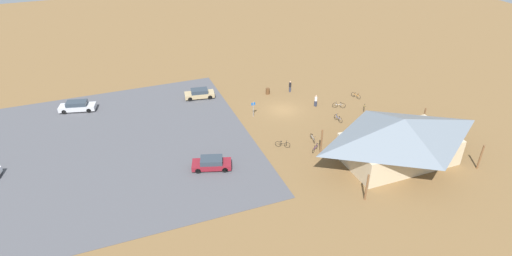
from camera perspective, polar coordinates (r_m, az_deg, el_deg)
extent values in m
plane|color=brown|center=(58.55, 3.67, 2.46)|extent=(160.00, 160.00, 0.00)
cube|color=#4C4C51|center=(52.95, -21.65, -3.12)|extent=(37.83, 32.07, 0.05)
cube|color=#C6B28E|center=(49.84, 18.78, -2.68)|extent=(12.15, 6.68, 3.04)
pyramid|color=slate|center=(48.50, 19.30, -0.03)|extent=(15.03, 9.56, 2.31)
cylinder|color=brown|center=(57.16, 21.76, 1.16)|extent=(0.20, 0.20, 3.04)
cylinder|color=brown|center=(49.14, 8.87, -1.76)|extent=(0.20, 0.20, 3.04)
cylinder|color=brown|center=(51.97, 28.16, -3.48)|extent=(0.20, 0.20, 3.04)
cylinder|color=brown|center=(43.00, 14.79, -7.79)|extent=(0.20, 0.20, 3.04)
cylinder|color=brown|center=(62.84, 1.60, 5.02)|extent=(0.60, 0.60, 0.90)
cylinder|color=#99999E|center=(56.26, -0.37, 2.56)|extent=(0.08, 0.08, 2.20)
cube|color=#1959B2|center=(55.89, -0.38, 3.28)|extent=(0.56, 0.04, 0.40)
torus|color=black|center=(63.62, 13.05, 4.44)|extent=(0.28, 0.67, 0.70)
torus|color=black|center=(63.13, 13.74, 4.14)|extent=(0.28, 0.67, 0.70)
cylinder|color=orange|center=(63.33, 13.40, 4.39)|extent=(0.34, 0.85, 0.04)
cylinder|color=orange|center=(63.38, 13.29, 4.50)|extent=(0.04, 0.04, 0.39)
cube|color=black|center=(63.30, 13.31, 4.66)|extent=(0.14, 0.22, 0.05)
cylinder|color=orange|center=(63.08, 13.70, 4.37)|extent=(0.04, 0.04, 0.49)
cylinder|color=black|center=(62.97, 13.72, 4.57)|extent=(0.46, 0.19, 0.03)
torus|color=black|center=(50.25, 3.02, -2.17)|extent=(0.63, 0.43, 0.73)
torus|color=black|center=(50.13, 4.26, -2.31)|extent=(0.63, 0.43, 0.73)
cylinder|color=black|center=(50.12, 3.64, -2.12)|extent=(0.86, 0.58, 0.04)
cylinder|color=black|center=(50.10, 3.42, -2.01)|extent=(0.04, 0.04, 0.42)
cube|color=black|center=(49.99, 3.43, -1.81)|extent=(0.21, 0.18, 0.05)
cylinder|color=black|center=(50.00, 4.14, -2.05)|extent=(0.04, 0.04, 0.50)
cylinder|color=black|center=(49.87, 4.15, -1.81)|extent=(0.29, 0.42, 0.03)
torus|color=black|center=(60.62, 14.51, 2.87)|extent=(0.44, 0.56, 0.67)
torus|color=black|center=(59.76, 14.45, 2.47)|extent=(0.44, 0.56, 0.67)
cylinder|color=yellow|center=(60.14, 14.49, 2.77)|extent=(0.57, 0.72, 0.04)
cylinder|color=yellow|center=(60.25, 14.51, 2.92)|extent=(0.04, 0.04, 0.42)
cube|color=black|center=(60.16, 14.54, 3.10)|extent=(0.19, 0.21, 0.05)
cylinder|color=yellow|center=(59.75, 14.48, 2.70)|extent=(0.04, 0.04, 0.45)
cylinder|color=black|center=(59.65, 14.51, 2.89)|extent=(0.40, 0.32, 0.03)
torus|color=black|center=(56.23, 11.39, 1.05)|extent=(0.14, 0.74, 0.74)
torus|color=black|center=(56.86, 10.79, 1.46)|extent=(0.14, 0.74, 0.74)
cylinder|color=#2347B7|center=(56.49, 11.10, 1.36)|extent=(0.15, 0.88, 0.04)
cylinder|color=#2347B7|center=(56.34, 11.21, 1.35)|extent=(0.04, 0.04, 0.39)
cube|color=black|center=(56.24, 11.23, 1.53)|extent=(0.11, 0.21, 0.05)
cylinder|color=#2347B7|center=(56.68, 10.87, 1.64)|extent=(0.04, 0.04, 0.50)
cylinder|color=black|center=(56.56, 10.89, 1.86)|extent=(0.48, 0.10, 0.03)
torus|color=black|center=(49.51, 7.81, -3.03)|extent=(0.56, 0.46, 0.68)
torus|color=black|center=(50.35, 8.28, -2.44)|extent=(0.56, 0.46, 0.68)
cylinder|color=#722D9E|center=(49.87, 8.06, -2.62)|extent=(0.79, 0.65, 0.04)
cylinder|color=#722D9E|center=(49.68, 7.98, -2.65)|extent=(0.04, 0.04, 0.38)
cube|color=black|center=(49.57, 7.99, -2.47)|extent=(0.21, 0.19, 0.05)
cylinder|color=#722D9E|center=(50.15, 8.26, -2.29)|extent=(0.04, 0.04, 0.44)
cylinder|color=black|center=(50.03, 8.27, -2.07)|extent=(0.33, 0.39, 0.03)
torus|color=black|center=(52.23, 7.49, -1.07)|extent=(0.15, 0.67, 0.67)
torus|color=black|center=(51.37, 7.87, -1.69)|extent=(0.15, 0.67, 0.67)
cylinder|color=silver|center=(51.74, 7.69, -1.28)|extent=(0.19, 0.99, 0.04)
cylinder|color=silver|center=(51.85, 7.62, -1.07)|extent=(0.04, 0.04, 0.42)
cube|color=black|center=(51.74, 7.64, -0.87)|extent=(0.11, 0.21, 0.05)
cylinder|color=silver|center=(51.34, 7.85, -1.41)|extent=(0.04, 0.04, 0.45)
cylinder|color=black|center=(51.22, 7.87, -1.20)|extent=(0.48, 0.11, 0.03)
torus|color=black|center=(60.01, 11.71, 2.98)|extent=(0.67, 0.41, 0.74)
torus|color=black|center=(59.95, 10.68, 3.07)|extent=(0.67, 0.41, 0.74)
cylinder|color=#B7B7BC|center=(59.92, 11.21, 3.13)|extent=(0.88, 0.53, 0.04)
cylinder|color=#B7B7BC|center=(59.89, 11.40, 3.20)|extent=(0.04, 0.04, 0.45)
cube|color=black|center=(59.79, 11.43, 3.39)|extent=(0.21, 0.17, 0.05)
cylinder|color=#B7B7BC|center=(59.84, 10.81, 3.28)|extent=(0.04, 0.04, 0.52)
cylinder|color=black|center=(59.72, 10.83, 3.50)|extent=(0.27, 0.43, 0.03)
cube|color=maroon|center=(46.61, -6.03, -4.94)|extent=(4.64, 3.06, 0.56)
cube|color=#2D3842|center=(46.29, -6.07, -4.38)|extent=(2.78, 2.27, 0.56)
cylinder|color=black|center=(46.16, -7.86, -5.76)|extent=(0.68, 0.40, 0.64)
cylinder|color=black|center=(47.48, -7.75, -4.60)|extent=(0.68, 0.40, 0.64)
cylinder|color=black|center=(46.00, -4.23, -5.66)|extent=(0.68, 0.40, 0.64)
cylinder|color=black|center=(47.32, -4.22, -4.51)|extent=(0.68, 0.40, 0.64)
cube|color=#BCBCC1|center=(62.90, -23.05, 2.62)|extent=(5.05, 2.81, 0.65)
cube|color=#2D3842|center=(62.64, -23.16, 3.10)|extent=(2.96, 2.11, 0.55)
cylinder|color=black|center=(62.83, -24.57, 2.00)|extent=(0.67, 0.37, 0.64)
cylinder|color=black|center=(64.11, -24.25, 2.64)|extent=(0.67, 0.37, 0.64)
cylinder|color=black|center=(61.91, -21.72, 2.23)|extent=(0.67, 0.37, 0.64)
cylinder|color=black|center=(63.20, -21.45, 2.87)|extent=(0.67, 0.37, 0.64)
cube|color=tan|center=(62.02, -7.67, 4.52)|extent=(4.47, 2.37, 0.61)
cube|color=#2D3842|center=(61.77, -7.71, 5.00)|extent=(2.59, 1.88, 0.54)
cylinder|color=black|center=(61.36, -8.93, 3.90)|extent=(0.67, 0.32, 0.64)
cylinder|color=black|center=(62.72, -9.04, 4.50)|extent=(0.67, 0.32, 0.64)
cylinder|color=black|center=(61.53, -6.25, 4.18)|extent=(0.67, 0.32, 0.64)
cylinder|color=black|center=(62.90, -6.42, 4.78)|extent=(0.67, 0.32, 0.64)
cube|color=#2D3347|center=(63.72, 4.62, 5.26)|extent=(0.33, 0.38, 0.80)
cylinder|color=black|center=(63.40, 4.65, 5.87)|extent=(0.36, 0.36, 0.68)
sphere|color=tan|center=(63.21, 4.67, 6.25)|extent=(0.24, 0.24, 0.24)
cube|color=#2D3347|center=(59.84, 8.09, 3.31)|extent=(0.35, 0.39, 0.84)
cylinder|color=silver|center=(59.52, 8.14, 3.93)|extent=(0.36, 0.36, 0.61)
sphere|color=tan|center=(59.33, 8.17, 4.30)|extent=(0.24, 0.24, 0.24)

